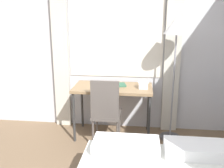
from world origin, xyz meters
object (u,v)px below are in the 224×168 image
(book, at_px, (116,85))
(standing_lamp, at_px, (176,37))
(desk, at_px, (113,91))
(telephone, at_px, (143,85))
(desk_chair, at_px, (106,110))

(book, bearing_deg, standing_lamp, -3.19)
(desk, bearing_deg, standing_lamp, 0.21)
(telephone, xyz_separation_m, book, (-0.40, 0.08, -0.03))
(desk, height_order, book, book)
(telephone, height_order, book, telephone)
(desk, distance_m, book, 0.10)
(standing_lamp, xyz_separation_m, telephone, (-0.42, -0.03, -0.68))
(desk_chair, bearing_deg, book, 72.13)
(desk_chair, height_order, book, desk_chair)
(standing_lamp, bearing_deg, book, 176.81)
(desk, xyz_separation_m, standing_lamp, (0.86, 0.00, 0.80))
(desk_chair, bearing_deg, telephone, 27.02)
(book, bearing_deg, desk, -130.70)
(standing_lamp, bearing_deg, telephone, -175.59)
(standing_lamp, height_order, telephone, standing_lamp)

